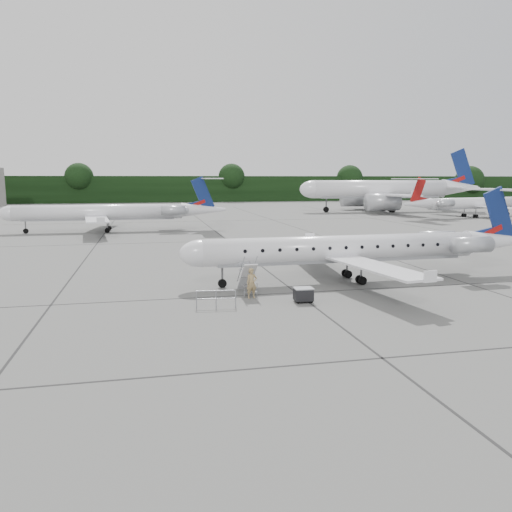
{
  "coord_description": "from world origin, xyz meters",
  "views": [
    {
      "loc": [
        -13.62,
        -27.07,
        7.23
      ],
      "look_at": [
        -6.85,
        3.88,
        2.3
      ],
      "focal_mm": 35.0,
      "sensor_mm": 36.0,
      "label": 1
    }
  ],
  "objects": [
    {
      "name": "safety_railing",
      "position": [
        -9.98,
        0.11,
        0.5
      ],
      "size": [
        2.2,
        0.3,
        1.0
      ],
      "primitive_type": null,
      "rotation": [
        0.0,
        0.0,
        -0.1
      ],
      "color": "gray",
      "rests_on": "ground"
    },
    {
      "name": "passenger",
      "position": [
        -7.52,
        2.02,
        0.93
      ],
      "size": [
        0.73,
        0.52,
        1.85
      ],
      "primitive_type": "imported",
      "rotation": [
        0.0,
        0.0,
        0.13
      ],
      "color": "#9B8254",
      "rests_on": "ground"
    },
    {
      "name": "bg_narrowbody",
      "position": [
        36.25,
        74.4,
        6.85
      ],
      "size": [
        39.65,
        29.6,
        13.69
      ],
      "primitive_type": null,
      "rotation": [
        0.0,
        0.0,
        -0.06
      ],
      "color": "white",
      "rests_on": "ground"
    },
    {
      "name": "airstair",
      "position": [
        -7.56,
        3.29,
        1.03
      ],
      "size": [
        0.91,
        2.26,
        2.06
      ],
      "primitive_type": null,
      "rotation": [
        0.0,
        0.0,
        0.03
      ],
      "color": "white",
      "rests_on": "ground"
    },
    {
      "name": "bg_regional_right",
      "position": [
        46.64,
        56.03,
        3.7
      ],
      "size": [
        32.09,
        26.18,
        7.4
      ],
      "primitive_type": null,
      "rotation": [
        0.0,
        0.0,
        3.37
      ],
      "color": "white",
      "rests_on": "ground"
    },
    {
      "name": "main_regional_jet",
      "position": [
        -0.24,
        5.56,
        3.28
      ],
      "size": [
        26.04,
        19.07,
        6.56
      ],
      "primitive_type": null,
      "rotation": [
        0.0,
        0.0,
        0.03
      ],
      "color": "white",
      "rests_on": "ground"
    },
    {
      "name": "treeline",
      "position": [
        0.0,
        130.0,
        4.0
      ],
      "size": [
        260.0,
        4.0,
        8.0
      ],
      "primitive_type": "cube",
      "color": "black",
      "rests_on": "ground"
    },
    {
      "name": "ground",
      "position": [
        0.0,
        0.0,
        0.0
      ],
      "size": [
        320.0,
        320.0,
        0.0
      ],
      "primitive_type": "plane",
      "color": "slate",
      "rests_on": "ground"
    },
    {
      "name": "baggage_cart",
      "position": [
        -4.75,
        0.38,
        0.46
      ],
      "size": [
        1.1,
        0.91,
        0.92
      ],
      "primitive_type": null,
      "rotation": [
        0.0,
        0.0,
        -0.05
      ],
      "color": "black",
      "rests_on": "ground"
    },
    {
      "name": "bg_regional_left",
      "position": [
        -19.92,
        43.92,
        3.72
      ],
      "size": [
        28.47,
        20.54,
        7.45
      ],
      "primitive_type": null,
      "rotation": [
        0.0,
        0.0,
        -0.0
      ],
      "color": "white",
      "rests_on": "ground"
    }
  ]
}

